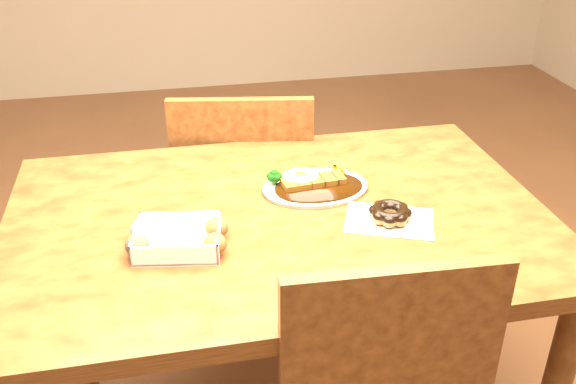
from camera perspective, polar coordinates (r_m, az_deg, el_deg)
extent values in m
cube|color=#45200D|center=(1.44, -0.84, -2.59)|extent=(1.20, 0.80, 0.04)
cylinder|color=#45200D|center=(1.94, -18.80, -8.44)|extent=(0.06, 0.06, 0.71)
cylinder|color=#45200D|center=(2.06, 12.36, -5.01)|extent=(0.06, 0.06, 0.71)
cube|color=#45200D|center=(2.10, -3.71, -1.18)|extent=(0.48, 0.48, 0.04)
cylinder|color=#45200D|center=(2.37, 0.68, -3.76)|extent=(0.04, 0.04, 0.41)
cylinder|color=#45200D|center=(2.38, -7.55, -3.88)|extent=(0.04, 0.04, 0.41)
cylinder|color=#45200D|center=(2.09, 1.09, -8.80)|extent=(0.04, 0.04, 0.41)
cylinder|color=#45200D|center=(2.10, -8.32, -8.90)|extent=(0.04, 0.04, 0.41)
cube|color=#45200D|center=(1.82, -4.09, 2.36)|extent=(0.40, 0.10, 0.40)
cube|color=#45200D|center=(1.19, 9.13, -14.58)|extent=(0.40, 0.05, 0.40)
ellipsoid|color=white|center=(1.52, 2.45, 0.35)|extent=(0.25, 0.18, 0.01)
ellipsoid|color=black|center=(1.51, 2.74, 0.40)|extent=(0.21, 0.15, 0.01)
cube|color=#6B380C|center=(1.52, 2.25, 0.94)|extent=(0.15, 0.07, 0.02)
ellipsoid|color=white|center=(1.52, 1.13, 1.49)|extent=(0.09, 0.08, 0.01)
ellipsoid|color=#FFB214|center=(1.52, 1.13, 1.52)|extent=(0.03, 0.03, 0.02)
cube|color=white|center=(1.32, -9.76, -4.07)|extent=(0.19, 0.16, 0.05)
ellipsoid|color=black|center=(1.30, -13.27, -4.67)|extent=(0.05, 0.05, 0.04)
ellipsoid|color=beige|center=(1.29, -9.92, -4.65)|extent=(0.05, 0.05, 0.04)
ellipsoid|color=brown|center=(1.28, -6.52, -4.61)|extent=(0.05, 0.05, 0.04)
ellipsoid|color=pink|center=(1.36, -12.85, -3.24)|extent=(0.05, 0.05, 0.04)
ellipsoid|color=beige|center=(1.34, -9.63, -3.20)|extent=(0.05, 0.05, 0.04)
ellipsoid|color=brown|center=(1.34, -6.37, -3.16)|extent=(0.05, 0.05, 0.04)
cube|color=silver|center=(1.42, 9.01, -2.52)|extent=(0.22, 0.19, 0.00)
torus|color=olive|center=(1.41, 9.06, -1.94)|extent=(0.12, 0.12, 0.03)
torus|color=black|center=(1.41, 9.08, -1.65)|extent=(0.11, 0.11, 0.02)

